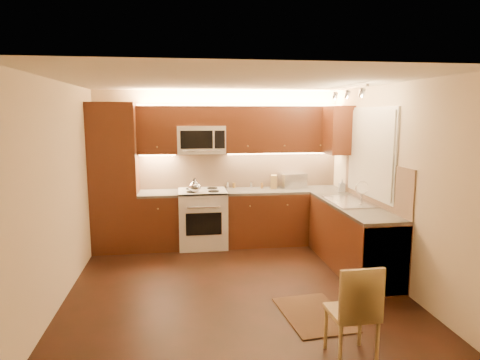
{
  "coord_description": "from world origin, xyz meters",
  "views": [
    {
      "loc": [
        -0.63,
        -4.99,
        2.13
      ],
      "look_at": [
        0.15,
        0.55,
        1.25
      ],
      "focal_mm": 31.69,
      "sensor_mm": 36.0,
      "label": 1
    }
  ],
  "objects": [
    {
      "name": "floor",
      "position": [
        0.0,
        0.0,
        0.0
      ],
      "size": [
        4.0,
        4.0,
        0.01
      ],
      "primitive_type": "cube",
      "color": "black",
      "rests_on": "ground"
    },
    {
      "name": "ceiling",
      "position": [
        0.0,
        0.0,
        2.5
      ],
      "size": [
        4.0,
        4.0,
        0.01
      ],
      "primitive_type": "cube",
      "color": "beige",
      "rests_on": "ground"
    },
    {
      "name": "wall_back",
      "position": [
        0.0,
        2.0,
        1.25
      ],
      "size": [
        4.0,
        0.01,
        2.5
      ],
      "primitive_type": "cube",
      "color": "beige",
      "rests_on": "ground"
    },
    {
      "name": "wall_front",
      "position": [
        0.0,
        -2.0,
        1.25
      ],
      "size": [
        4.0,
        0.01,
        2.5
      ],
      "primitive_type": "cube",
      "color": "beige",
      "rests_on": "ground"
    },
    {
      "name": "wall_left",
      "position": [
        -2.0,
        0.0,
        1.25
      ],
      "size": [
        0.01,
        4.0,
        2.5
      ],
      "primitive_type": "cube",
      "color": "beige",
      "rests_on": "ground"
    },
    {
      "name": "wall_right",
      "position": [
        2.0,
        0.0,
        1.25
      ],
      "size": [
        0.01,
        4.0,
        2.5
      ],
      "primitive_type": "cube",
      "color": "beige",
      "rests_on": "ground"
    },
    {
      "name": "pantry",
      "position": [
        -1.65,
        1.7,
        1.15
      ],
      "size": [
        0.7,
        0.6,
        2.3
      ],
      "primitive_type": "cube",
      "color": "#48260F",
      "rests_on": "floor"
    },
    {
      "name": "base_cab_back_left",
      "position": [
        -0.99,
        1.7,
        0.43
      ],
      "size": [
        0.62,
        0.6,
        0.86
      ],
      "primitive_type": "cube",
      "color": "#48260F",
      "rests_on": "floor"
    },
    {
      "name": "counter_back_left",
      "position": [
        -0.99,
        1.7,
        0.88
      ],
      "size": [
        0.62,
        0.6,
        0.04
      ],
      "primitive_type": "cube",
      "color": "#3E3C39",
      "rests_on": "base_cab_back_left"
    },
    {
      "name": "base_cab_back_right",
      "position": [
        1.04,
        1.7,
        0.43
      ],
      "size": [
        1.92,
        0.6,
        0.86
      ],
      "primitive_type": "cube",
      "color": "#48260F",
      "rests_on": "floor"
    },
    {
      "name": "counter_back_right",
      "position": [
        1.04,
        1.7,
        0.88
      ],
      "size": [
        1.92,
        0.6,
        0.04
      ],
      "primitive_type": "cube",
      "color": "#3E3C39",
      "rests_on": "base_cab_back_right"
    },
    {
      "name": "base_cab_right",
      "position": [
        1.7,
        0.4,
        0.43
      ],
      "size": [
        0.6,
        2.0,
        0.86
      ],
      "primitive_type": "cube",
      "color": "#48260F",
      "rests_on": "floor"
    },
    {
      "name": "counter_right",
      "position": [
        1.7,
        0.4,
        0.88
      ],
      "size": [
        0.6,
        2.0,
        0.04
      ],
      "primitive_type": "cube",
      "color": "#3E3C39",
      "rests_on": "base_cab_right"
    },
    {
      "name": "dishwasher",
      "position": [
        1.7,
        -0.3,
        0.43
      ],
      "size": [
        0.58,
        0.6,
        0.84
      ],
      "primitive_type": "cube",
      "color": "silver",
      "rests_on": "floor"
    },
    {
      "name": "backsplash_back",
      "position": [
        0.35,
        1.99,
        1.2
      ],
      "size": [
        3.3,
        0.02,
        0.6
      ],
      "primitive_type": "cube",
      "color": "tan",
      "rests_on": "wall_back"
    },
    {
      "name": "backsplash_right",
      "position": [
        1.99,
        0.4,
        1.2
      ],
      "size": [
        0.02,
        2.0,
        0.6
      ],
      "primitive_type": "cube",
      "color": "tan",
      "rests_on": "wall_right"
    },
    {
      "name": "upper_cab_back_left",
      "position": [
        -0.99,
        1.82,
        1.88
      ],
      "size": [
        0.62,
        0.35,
        0.75
      ],
      "primitive_type": "cube",
      "color": "#48260F",
      "rests_on": "wall_back"
    },
    {
      "name": "upper_cab_back_right",
      "position": [
        1.04,
        1.82,
        1.88
      ],
      "size": [
        1.92,
        0.35,
        0.75
      ],
      "primitive_type": "cube",
      "color": "#48260F",
      "rests_on": "wall_back"
    },
    {
      "name": "upper_cab_bridge",
      "position": [
        -0.3,
        1.82,
        2.09
      ],
      "size": [
        0.76,
        0.35,
        0.31
      ],
      "primitive_type": "cube",
      "color": "#48260F",
      "rests_on": "wall_back"
    },
    {
      "name": "upper_cab_right_corner",
      "position": [
        1.82,
        1.4,
        1.88
      ],
      "size": [
        0.35,
        0.5,
        0.75
      ],
      "primitive_type": "cube",
      "color": "#48260F",
      "rests_on": "wall_right"
    },
    {
      "name": "stove",
      "position": [
        -0.3,
        1.68,
        0.46
      ],
      "size": [
        0.76,
        0.65,
        0.92
      ],
      "primitive_type": null,
      "color": "silver",
      "rests_on": "floor"
    },
    {
      "name": "microwave",
      "position": [
        -0.3,
        1.81,
        1.72
      ],
      "size": [
        0.76,
        0.38,
        0.44
      ],
      "primitive_type": null,
      "color": "silver",
      "rests_on": "wall_back"
    },
    {
      "name": "window_frame",
      "position": [
        1.99,
        0.55,
        1.6
      ],
      "size": [
        0.03,
        1.44,
        1.24
      ],
      "primitive_type": "cube",
      "color": "silver",
      "rests_on": "wall_right"
    },
    {
      "name": "window_blinds",
      "position": [
        1.97,
        0.55,
        1.6
      ],
      "size": [
        0.02,
        1.36,
        1.16
      ],
      "primitive_type": "cube",
      "color": "silver",
      "rests_on": "wall_right"
    },
    {
      "name": "sink",
      "position": [
        1.7,
        0.55,
        0.98
      ],
      "size": [
        0.52,
        0.86,
        0.15
      ],
      "primitive_type": null,
      "color": "silver",
      "rests_on": "counter_right"
    },
    {
      "name": "faucet",
      "position": [
        1.88,
        0.55,
        1.05
      ],
      "size": [
        0.2,
        0.04,
        0.3
      ],
      "primitive_type": null,
      "color": "silver",
      "rests_on": "counter_right"
    },
    {
      "name": "track_light_bar",
      "position": [
        1.55,
        0.4,
        2.46
      ],
      "size": [
        0.04,
        1.2,
        0.03
      ],
      "primitive_type": "cube",
      "color": "silver",
      "rests_on": "ceiling"
    },
    {
      "name": "kettle",
      "position": [
        -0.42,
        1.5,
        1.03
      ],
      "size": [
        0.25,
        0.25,
        0.23
      ],
      "primitive_type": null,
      "rotation": [
        0.0,
        0.0,
        -0.37
      ],
      "color": "silver",
      "rests_on": "stove"
    },
    {
      "name": "toaster_oven",
      "position": [
        1.23,
        1.85,
        1.02
      ],
      "size": [
        0.45,
        0.36,
        0.24
      ],
      "primitive_type": "cube",
      "rotation": [
        0.0,
        0.0,
        0.16
      ],
      "color": "silver",
      "rests_on": "counter_back_right"
    },
    {
      "name": "knife_block",
      "position": [
        0.9,
        1.82,
        1.01
      ],
      "size": [
        0.14,
        0.18,
        0.22
      ],
      "primitive_type": "cube",
      "rotation": [
        0.0,
        0.0,
        -0.26
      ],
      "color": "olive",
      "rests_on": "counter_back_right"
    },
    {
      "name": "spice_jar_a",
      "position": [
        0.53,
        1.92,
        0.95
      ],
      "size": [
        0.06,
        0.06,
        0.1
      ],
      "primitive_type": "cylinder",
      "rotation": [
        0.0,
        0.0,
        0.32
      ],
      "color": "silver",
      "rests_on": "counter_back_right"
    },
    {
      "name": "spice_jar_b",
      "position": [
        0.25,
        1.94,
        0.94
      ],
      "size": [
        0.06,
        0.06,
        0.08
      ],
      "primitive_type": "cylinder",
      "rotation": [
        0.0,
        0.0,
        -0.18
      ],
      "color": "olive",
      "rests_on": "counter_back_right"
    },
    {
      "name": "spice_jar_c",
      "position": [
        0.14,
        1.94,
        0.95
      ],
      "size": [
        0.06,
        0.06,
        0.1
      ],
      "primitive_type": "cylinder",
      "rotation": [
        0.0,
        0.0,
        0.2
      ],
      "color": "silver",
      "rests_on": "counter_back_right"
    },
    {
      "name": "spice_jar_d",
      "position": [
        0.7,
        1.82,
        0.95
      ],
      "size": [
        0.05,
        0.05,
        0.09
      ],
      "primitive_type": "cylinder",
      "rotation": [
        0.0,
        0.0,
        0.29
      ],
      "color": "olive",
      "rests_on": "counter_back_right"
    },
    {
      "name": "soap_bottle",
      "position": [
        1.9,
        1.34,
        1.0
      ],
      "size": [
        0.1,
        0.11,
        0.2
      ],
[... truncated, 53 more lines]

